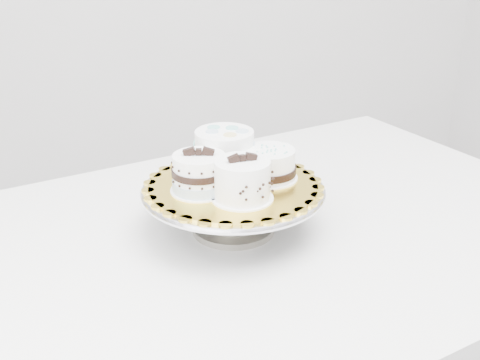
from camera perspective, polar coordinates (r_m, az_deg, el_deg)
name	(u,v)px	position (r m, az deg, el deg)	size (l,w,h in m)	color
table	(260,259)	(1.18, 1.91, -7.53)	(1.42, 1.06, 0.75)	silver
cake_stand	(233,201)	(1.11, -0.64, -1.97)	(0.34, 0.34, 0.09)	gray
cake_board	(233,185)	(1.10, -0.65, -0.51)	(0.31, 0.31, 0.00)	gold
cake_swirl	(242,181)	(1.03, 0.22, -0.10)	(0.11, 0.11, 0.09)	white
cake_banded	(199,174)	(1.06, -3.88, 0.53)	(0.12, 0.12, 0.09)	white
cake_dots	(224,151)	(1.14, -1.49, 2.75)	(0.13, 0.13, 0.08)	white
cake_ribbon	(269,165)	(1.11, 2.74, 1.46)	(0.12, 0.12, 0.06)	white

